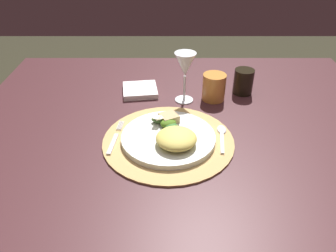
% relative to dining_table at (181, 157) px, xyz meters
% --- Properties ---
extents(dining_table, '(1.36, 1.02, 0.72)m').
position_rel_dining_table_xyz_m(dining_table, '(0.00, 0.00, 0.00)').
color(dining_table, '#3E1F22').
rests_on(dining_table, ground).
extents(placemat, '(0.37, 0.37, 0.01)m').
position_rel_dining_table_xyz_m(placemat, '(-0.04, -0.12, 0.15)').
color(placemat, tan).
rests_on(placemat, dining_table).
extents(dinner_plate, '(0.27, 0.27, 0.02)m').
position_rel_dining_table_xyz_m(dinner_plate, '(-0.04, -0.12, 0.17)').
color(dinner_plate, silver).
rests_on(dinner_plate, placemat).
extents(pasta_serving, '(0.14, 0.14, 0.04)m').
position_rel_dining_table_xyz_m(pasta_serving, '(-0.02, -0.16, 0.19)').
color(pasta_serving, '#D4C158').
rests_on(pasta_serving, dinner_plate).
extents(salad_greens, '(0.08, 0.07, 0.03)m').
position_rel_dining_table_xyz_m(salad_greens, '(-0.05, -0.07, 0.18)').
color(salad_greens, '#466F1A').
rests_on(salad_greens, dinner_plate).
extents(bread_piece, '(0.07, 0.07, 0.02)m').
position_rel_dining_table_xyz_m(bread_piece, '(-0.04, -0.05, 0.19)').
color(bread_piece, tan).
rests_on(bread_piece, dinner_plate).
extents(fork, '(0.03, 0.16, 0.00)m').
position_rel_dining_table_xyz_m(fork, '(-0.20, -0.12, 0.16)').
color(fork, silver).
rests_on(fork, placemat).
extents(spoon, '(0.03, 0.14, 0.01)m').
position_rel_dining_table_xyz_m(spoon, '(0.11, -0.09, 0.16)').
color(spoon, silver).
rests_on(spoon, placemat).
extents(napkin, '(0.13, 0.13, 0.02)m').
position_rel_dining_table_xyz_m(napkin, '(-0.15, 0.18, 0.16)').
color(napkin, white).
rests_on(napkin, dining_table).
extents(wine_glass, '(0.07, 0.07, 0.17)m').
position_rel_dining_table_xyz_m(wine_glass, '(0.01, 0.12, 0.28)').
color(wine_glass, silver).
rests_on(wine_glass, dining_table).
extents(amber_tumbler, '(0.08, 0.08, 0.09)m').
position_rel_dining_table_xyz_m(amber_tumbler, '(0.11, 0.13, 0.20)').
color(amber_tumbler, '#CC8239').
rests_on(amber_tumbler, dining_table).
extents(dark_tumbler, '(0.07, 0.07, 0.09)m').
position_rel_dining_table_xyz_m(dark_tumbler, '(0.22, 0.18, 0.20)').
color(dark_tumbler, black).
rests_on(dark_tumbler, dining_table).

